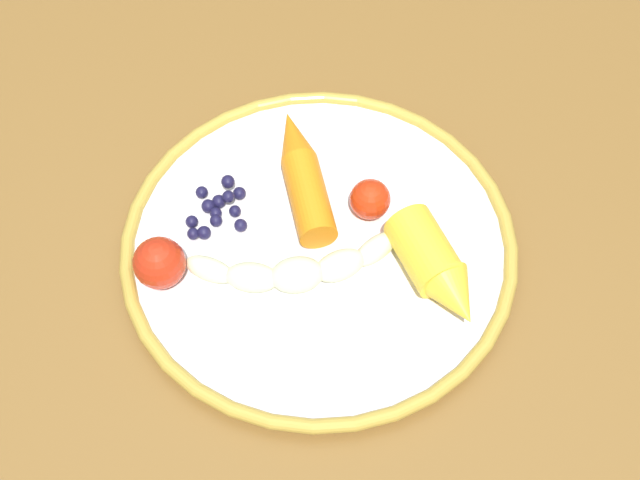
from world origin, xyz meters
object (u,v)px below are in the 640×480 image
(banana, at_px, (296,269))
(dining_table, at_px, (290,297))
(blueberry_pile, at_px, (217,209))
(tomato_mid, at_px, (159,263))
(carrot_yellow, at_px, (438,267))
(tomato_near, at_px, (370,199))
(plate, at_px, (320,242))
(carrot_orange, at_px, (302,173))

(banana, bearing_deg, dining_table, 115.06)
(blueberry_pile, bearing_deg, dining_table, -9.40)
(tomato_mid, bearing_deg, carrot_yellow, 11.96)
(tomato_mid, bearing_deg, tomato_near, 33.72)
(plate, xyz_separation_m, tomato_near, (0.03, 0.04, 0.02))
(dining_table, distance_m, blueberry_pile, 0.13)
(banana, height_order, carrot_yellow, carrot_yellow)
(carrot_yellow, bearing_deg, carrot_orange, 151.21)
(dining_table, relative_size, carrot_yellow, 9.89)
(blueberry_pile, relative_size, tomato_near, 1.82)
(dining_table, bearing_deg, plate, 8.46)
(carrot_orange, xyz_separation_m, carrot_yellow, (0.13, -0.07, 0.00))
(blueberry_pile, bearing_deg, plate, -4.03)
(dining_table, xyz_separation_m, tomato_near, (0.06, 0.04, 0.12))
(carrot_yellow, distance_m, tomato_mid, 0.22)
(carrot_orange, xyz_separation_m, blueberry_pile, (-0.06, -0.05, -0.01))
(banana, relative_size, tomato_near, 4.92)
(blueberry_pile, relative_size, tomato_mid, 1.47)
(carrot_yellow, xyz_separation_m, tomato_mid, (-0.22, -0.05, 0.00))
(carrot_yellow, height_order, tomato_near, carrot_yellow)
(plate, height_order, blueberry_pile, blueberry_pile)
(tomato_near, bearing_deg, carrot_yellow, -40.01)
(carrot_orange, relative_size, tomato_near, 3.93)
(carrot_orange, distance_m, tomato_mid, 0.15)
(dining_table, height_order, carrot_orange, carrot_orange)
(carrot_orange, xyz_separation_m, tomato_near, (0.06, -0.02, 0.00))
(dining_table, bearing_deg, blueberry_pile, 170.60)
(plate, height_order, banana, banana)
(plate, distance_m, blueberry_pile, 0.09)
(blueberry_pile, height_order, tomato_mid, tomato_mid)
(tomato_near, bearing_deg, plate, -132.08)
(carrot_yellow, xyz_separation_m, blueberry_pile, (-0.19, 0.02, -0.01))
(dining_table, relative_size, tomato_mid, 25.65)
(tomato_near, relative_size, tomato_mid, 0.81)
(plate, relative_size, tomato_mid, 7.76)
(banana, height_order, tomato_mid, tomato_mid)
(dining_table, relative_size, plate, 3.31)
(plate, bearing_deg, dining_table, -171.54)
(banana, height_order, carrot_orange, carrot_orange)
(plate, distance_m, banana, 0.04)
(dining_table, xyz_separation_m, blueberry_pile, (-0.06, 0.01, 0.11))
(carrot_yellow, bearing_deg, tomato_mid, -168.04)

